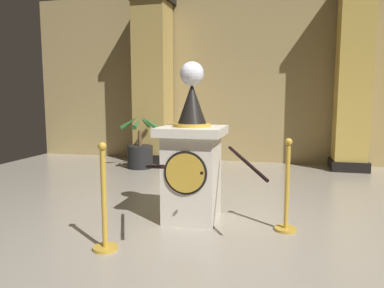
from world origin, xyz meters
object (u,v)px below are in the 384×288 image
Objects in this scene: stanchion_near at (104,213)px; potted_palm_left at (140,153)px; pedestal_clock at (192,160)px; stanchion_far at (287,199)px.

potted_palm_left reaches higher than stanchion_near.
pedestal_clock is 1.78× the size of stanchion_near.
stanchion_far is 4.17m from potted_palm_left.
potted_palm_left is at bearing 134.27° from stanchion_far.
stanchion_far is 0.92× the size of potted_palm_left.
pedestal_clock reaches higher than stanchion_far.
potted_palm_left reaches higher than stanchion_far.
pedestal_clock reaches higher than stanchion_near.
pedestal_clock is at bearing 174.48° from stanchion_far.
stanchion_near is at bearing -120.29° from pedestal_clock.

